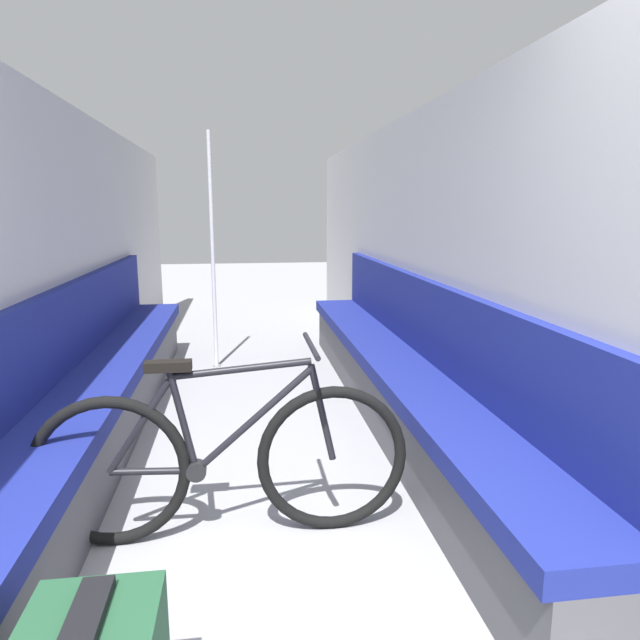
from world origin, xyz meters
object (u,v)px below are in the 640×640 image
bench_seat_row_left (100,390)px  grab_pole_near (213,256)px  bench_seat_row_right (399,377)px  bicycle (224,461)px

bench_seat_row_left → grab_pole_near: 1.94m
bench_seat_row_left → bench_seat_row_right: bearing=0.0°
bench_seat_row_left → bicycle: 1.53m
grab_pole_near → bench_seat_row_right: bearing=-51.1°
bench_seat_row_right → grab_pole_near: bearing=128.9°
bicycle → grab_pole_near: grab_pole_near is taller
bench_seat_row_right → bicycle: 1.75m
bench_seat_row_left → bench_seat_row_right: same height
bench_seat_row_right → grab_pole_near: 2.25m
bench_seat_row_left → bench_seat_row_right: size_ratio=1.00×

